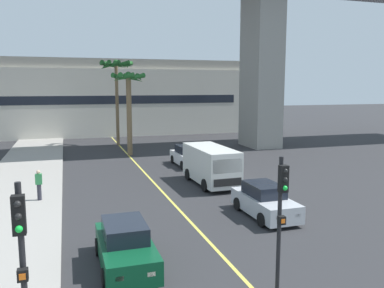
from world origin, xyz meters
name	(u,v)px	position (x,y,z in m)	size (l,w,h in m)	color
sidewalk_left	(4,226)	(-8.00, 16.00, 0.07)	(4.80, 80.00, 0.15)	#9E9991
lane_stripe_center	(148,176)	(0.00, 24.00, 0.00)	(0.14, 56.00, 0.01)	#DBCC4C
pier_building_backdrop	(107,98)	(0.00, 49.94, 4.64)	(35.37, 8.04, 9.40)	beige
car_queue_front	(187,156)	(3.69, 26.77, 0.72)	(1.91, 4.14, 1.56)	white
car_queue_second	(125,247)	(-3.48, 10.58, 0.72)	(1.84, 4.10, 1.56)	#0C4728
car_queue_third	(265,201)	(3.61, 13.97, 0.72)	(1.87, 4.12, 1.56)	#B7BABF
delivery_van	(211,164)	(3.32, 20.55, 1.29)	(2.26, 5.29, 2.36)	silver
traffic_light_left_sidewalk_corner	(22,258)	(-6.15, 5.47, 2.86)	(0.24, 0.37, 4.20)	black
traffic_light_median_near	(281,209)	(0.44, 7.12, 2.71)	(0.24, 0.37, 4.20)	black
palm_tree_near_median	(129,92)	(0.16, 32.87, 5.63)	(3.01, 3.09, 7.39)	brown
palm_tree_mid_median	(116,72)	(-0.08, 39.39, 7.53)	(3.58, 3.58, 8.81)	brown
pedestrian_near_crosswalk	(39,184)	(-6.73, 19.56, 1.00)	(0.34, 0.22, 1.62)	#2D2D38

